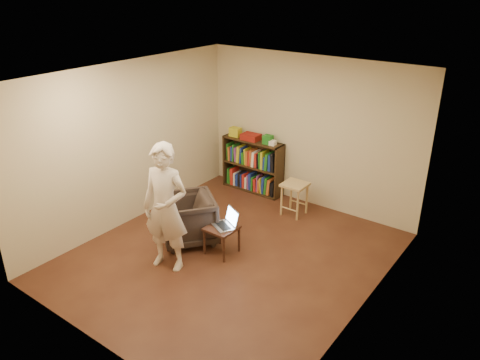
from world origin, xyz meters
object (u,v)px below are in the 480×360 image
Objects in this scene: stool at (295,189)px; person at (166,208)px; bookshelf at (253,168)px; side_table at (222,231)px; armchair at (188,219)px; laptop at (227,222)px.

stool is 0.32× the size of person.
bookshelf reaches higher than stool.
bookshelf is at bearing 85.82° from person.
stool is 1.70m from side_table.
side_table is at bearing 39.89° from armchair.
bookshelf is 2.82× the size of side_table.
side_table is at bearing -89.27° from laptop.
bookshelf is 2.11× the size of stool.
armchair is at bearing -177.19° from side_table.
laptop is at bearing -96.79° from stool.
armchair is 0.45× the size of person.
bookshelf is at bearing 113.47° from side_table.
armchair is 1.89× the size of side_table.
laptop is 0.24× the size of person.
person is (-0.62, -2.38, 0.44)m from stool.
stool is at bearing 109.64° from laptop.
bookshelf reaches higher than side_table.
stool is (1.13, -0.40, 0.02)m from bookshelf.
stool reaches higher than side_table.
armchair is at bearing -144.68° from laptop.
laptop is at bearing -64.92° from bookshelf.
side_table is (0.64, 0.03, -0.01)m from armchair.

